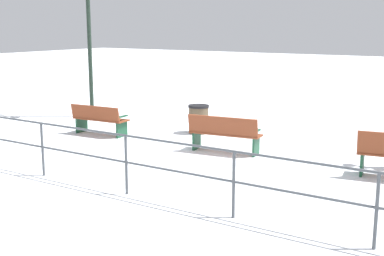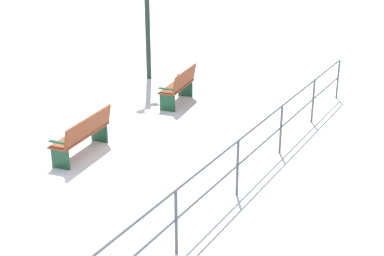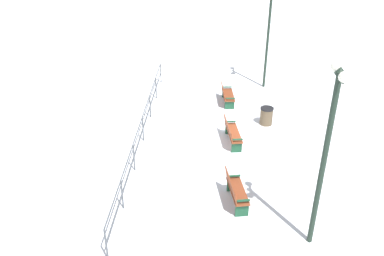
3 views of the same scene
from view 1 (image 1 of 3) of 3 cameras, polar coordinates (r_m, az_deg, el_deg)
ground_plane at (r=12.12m, az=3.73°, el=-2.67°), size 80.00×80.00×0.00m
bench_second at (r=11.94m, az=3.62°, el=-0.56°), size 0.72×1.74×0.89m
bench_third at (r=14.10m, az=-10.25°, el=0.98°), size 0.65×1.61×0.83m
lamppost_middle at (r=16.87m, az=-11.46°, el=13.48°), size 0.29×1.16×5.28m
waterfront_railing at (r=9.03m, az=-7.33°, el=-2.88°), size 0.05×12.77×1.08m
trash_bin at (r=14.12m, az=0.73°, el=1.00°), size 0.57×0.57×0.78m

